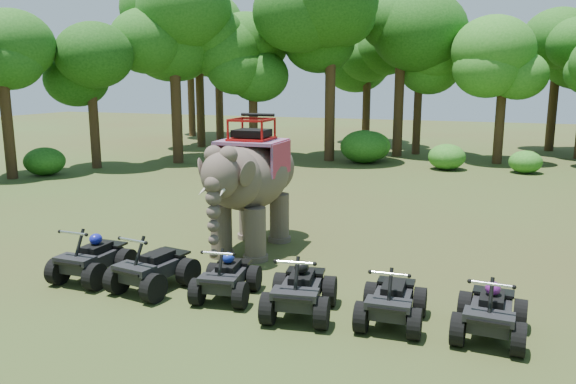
# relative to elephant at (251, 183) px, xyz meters

# --- Properties ---
(ground) EXTENTS (110.00, 110.00, 0.00)m
(ground) POSITION_rel_elephant_xyz_m (1.42, -2.09, -1.88)
(ground) COLOR #47381E
(ground) RESTS_ON ground
(elephant) EXTENTS (2.10, 4.52, 3.75)m
(elephant) POSITION_rel_elephant_xyz_m (0.00, 0.00, 0.00)
(elephant) COLOR brown
(elephant) RESTS_ON ground
(atv_0) EXTENTS (1.32, 1.80, 1.33)m
(atv_0) POSITION_rel_elephant_xyz_m (-2.55, -3.59, -1.21)
(atv_0) COLOR black
(atv_0) RESTS_ON ground
(atv_1) EXTENTS (1.58, 1.99, 1.34)m
(atv_1) POSITION_rel_elephant_xyz_m (-0.81, -3.66, -1.20)
(atv_1) COLOR black
(atv_1) RESTS_ON ground
(atv_2) EXTENTS (1.41, 1.78, 1.20)m
(atv_2) POSITION_rel_elephant_xyz_m (0.97, -3.50, -1.27)
(atv_2) COLOR black
(atv_2) RESTS_ON ground
(atv_3) EXTENTS (1.58, 1.98, 1.33)m
(atv_3) POSITION_rel_elephant_xyz_m (2.78, -3.80, -1.21)
(atv_3) COLOR black
(atv_3) RESTS_ON ground
(atv_4) EXTENTS (1.30, 1.74, 1.25)m
(atv_4) POSITION_rel_elephant_xyz_m (4.61, -3.59, -1.25)
(atv_4) COLOR black
(atv_4) RESTS_ON ground
(atv_5) EXTENTS (1.34, 1.78, 1.27)m
(atv_5) POSITION_rel_elephant_xyz_m (6.42, -3.55, -1.24)
(atv_5) COLOR black
(atv_5) RESTS_ON ground
(tree_0) EXTENTS (4.65, 4.65, 6.64)m
(tree_0) POSITION_rel_elephant_xyz_m (1.42, 22.36, 1.44)
(tree_0) COLOR #195114
(tree_0) RESTS_ON ground
(tree_1) EXTENTS (5.24, 5.24, 7.49)m
(tree_1) POSITION_rel_elephant_xyz_m (6.34, 19.84, 1.87)
(tree_1) COLOR #195114
(tree_1) RESTS_ON ground
(tree_21) EXTENTS (4.74, 4.74, 6.77)m
(tree_21) POSITION_rel_elephant_xyz_m (-15.50, 6.33, 1.51)
(tree_21) COLOR #195114
(tree_21) RESTS_ON ground
(tree_22) EXTENTS (4.65, 4.65, 6.64)m
(tree_22) POSITION_rel_elephant_xyz_m (-13.90, 10.49, 1.44)
(tree_22) COLOR #195114
(tree_22) RESTS_ON ground
(tree_23) EXTENTS (6.88, 6.88, 9.83)m
(tree_23) POSITION_rel_elephant_xyz_m (-10.79, 13.70, 3.04)
(tree_23) COLOR #195114
(tree_23) RESTS_ON ground
(tree_24) EXTENTS (5.26, 5.26, 7.52)m
(tree_24) POSITION_rel_elephant_xyz_m (-7.43, 16.79, 1.88)
(tree_24) COLOR #195114
(tree_24) RESTS_ON ground
(tree_25) EXTENTS (6.82, 6.82, 9.74)m
(tree_25) POSITION_rel_elephant_xyz_m (-2.94, 17.63, 2.99)
(tree_25) COLOR #195114
(tree_25) RESTS_ON ground
(tree_26) EXTENTS (6.39, 6.39, 9.13)m
(tree_26) POSITION_rel_elephant_xyz_m (9.54, 27.18, 2.69)
(tree_26) COLOR #195114
(tree_26) RESTS_ON ground
(tree_28) EXTENTS (6.73, 6.73, 9.61)m
(tree_28) POSITION_rel_elephant_xyz_m (-13.93, 24.97, 2.93)
(tree_28) COLOR #195114
(tree_28) RESTS_ON ground
(tree_29) EXTENTS (6.78, 6.78, 9.69)m
(tree_29) POSITION_rel_elephant_xyz_m (0.47, 20.93, 2.97)
(tree_29) COLOR #195114
(tree_29) RESTS_ON ground
(tree_32) EXTENTS (6.38, 6.38, 9.11)m
(tree_32) POSITION_rel_elephant_xyz_m (-17.91, 27.59, 2.68)
(tree_32) COLOR #195114
(tree_32) RESTS_ON ground
(tree_33) EXTENTS (6.06, 6.06, 8.65)m
(tree_33) POSITION_rel_elephant_xyz_m (-2.73, 26.19, 2.45)
(tree_33) COLOR #195114
(tree_33) RESTS_ON ground
(tree_34) EXTENTS (6.40, 6.40, 9.15)m
(tree_34) POSITION_rel_elephant_xyz_m (-13.34, 20.97, 2.70)
(tree_34) COLOR #195114
(tree_34) RESTS_ON ground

